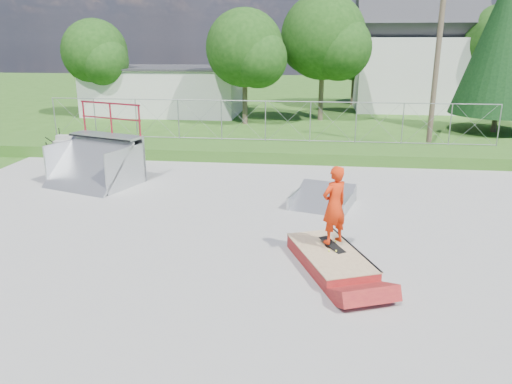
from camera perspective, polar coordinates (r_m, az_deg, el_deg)
ground at (r=12.88m, az=-3.79°, el=-5.44°), size 120.00×120.00×0.00m
concrete_pad at (r=12.87m, az=-3.80°, el=-5.36°), size 20.00×16.00×0.04m
grass_berm at (r=21.80m, az=0.79°, el=4.73°), size 24.00×3.00×0.50m
grind_box at (r=11.44m, az=8.46°, el=-7.58°), size 2.08×2.81×0.38m
quarter_pipe at (r=18.07m, az=-18.38°, el=4.92°), size 3.37×3.11×2.76m
flat_bank_ramp at (r=15.36m, az=7.59°, el=-0.72°), size 2.15×2.23×0.53m
skateboard at (r=11.58m, az=8.71°, el=-6.03°), size 0.62×0.78×0.13m
skater at (r=11.26m, az=8.92°, el=-1.84°), size 0.78×0.74×1.79m
concrete_stairs at (r=23.49m, az=-20.60°, el=4.91°), size 1.50×1.60×0.80m
chain_link_fence at (r=22.57m, az=1.08°, el=8.13°), size 20.00×0.06×1.80m
utility_building_flat at (r=35.37m, az=-10.18°, el=11.31°), size 10.00×6.00×3.00m
gable_house at (r=38.28m, az=17.65°, el=14.73°), size 8.40×6.08×8.94m
utility_pole at (r=24.26m, az=19.99°, el=13.95°), size 0.24×0.24×8.00m
tree_left_near at (r=29.79m, az=-0.86°, el=15.80°), size 4.76×4.48×6.65m
tree_center at (r=31.49m, az=8.22°, el=16.82°), size 5.44×5.12×7.60m
tree_left_far at (r=34.52m, az=-17.67°, el=14.72°), size 4.42×4.16×6.18m
tree_right_far at (r=37.47m, az=26.56°, el=14.82°), size 5.10×4.80×7.12m
tree_back_mid at (r=39.66m, az=11.58°, el=14.93°), size 4.08×3.84×5.70m
conifer_tree at (r=30.28m, az=26.74°, el=15.62°), size 5.04×5.04×9.10m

